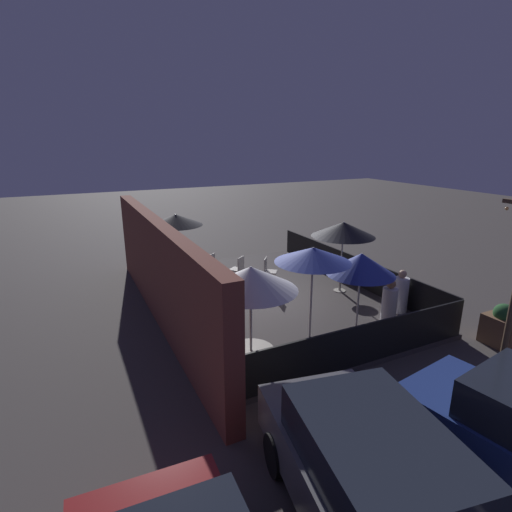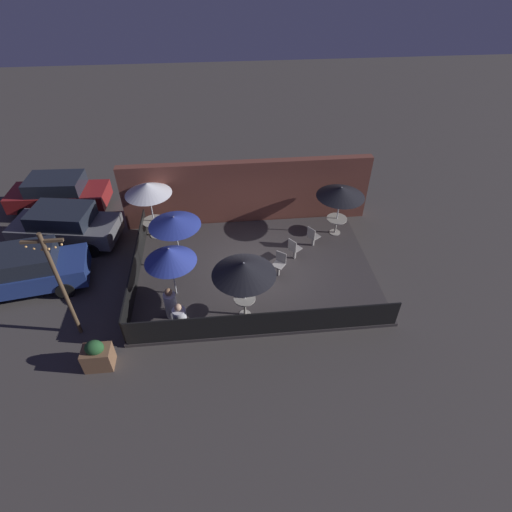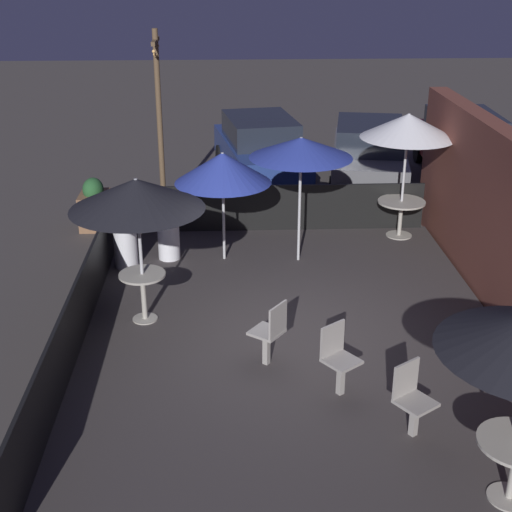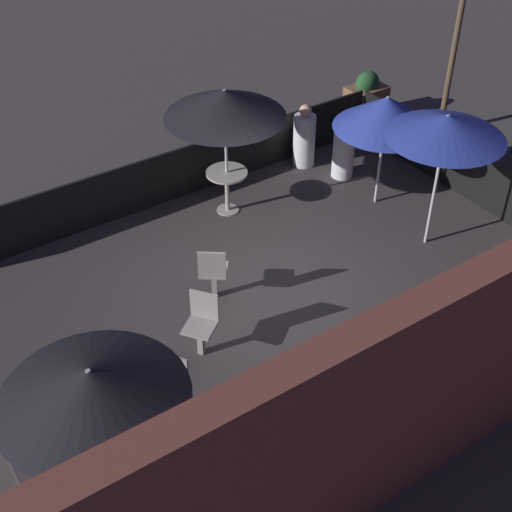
{
  "view_description": "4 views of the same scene",
  "coord_description": "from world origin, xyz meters",
  "views": [
    {
      "loc": [
        -10.23,
        5.47,
        4.85
      ],
      "look_at": [
        0.69,
        0.16,
        1.27
      ],
      "focal_mm": 28.0,
      "sensor_mm": 36.0,
      "label": 1
    },
    {
      "loc": [
        -1.07,
        -11.16,
        10.09
      ],
      "look_at": [
        -0.02,
        -0.6,
        1.24
      ],
      "focal_mm": 28.0,
      "sensor_mm": 36.0,
      "label": 2
    },
    {
      "loc": [
        9.27,
        -0.95,
        5.37
      ],
      "look_at": [
        -0.05,
        -0.54,
        1.37
      ],
      "focal_mm": 50.0,
      "sensor_mm": 36.0,
      "label": 3
    },
    {
      "loc": [
        4.8,
        6.56,
        7.18
      ],
      "look_at": [
        0.53,
        0.24,
        1.19
      ],
      "focal_mm": 50.0,
      "sensor_mm": 36.0,
      "label": 4
    }
  ],
  "objects": [
    {
      "name": "patio_chair_1",
      "position": [
        1.53,
        0.43,
        0.64
      ],
      "size": [
        0.56,
        0.56,
        0.94
      ],
      "rotation": [
        0.0,
        0.0,
        0.64
      ],
      "color": "gray",
      "rests_on": "patio_deck"
    },
    {
      "name": "patron_0",
      "position": [
        -2.94,
        -2.02,
        0.65
      ],
      "size": [
        0.5,
        0.5,
        1.19
      ],
      "rotation": [
        0.0,
        0.0,
        5.97
      ],
      "color": "silver",
      "rests_on": "patio_deck"
    },
    {
      "name": "patio_deck",
      "position": [
        0.0,
        0.0,
        0.06
      ],
      "size": [
        8.72,
        6.29,
        0.12
      ],
      "color": "#383333",
      "rests_on": "ground_plane"
    },
    {
      "name": "dining_table_2",
      "position": [
        3.56,
        1.94,
        0.69
      ],
      "size": [
        0.83,
        0.83,
        0.72
      ],
      "color": "#9E998E",
      "rests_on": "patio_deck"
    },
    {
      "name": "patron_1",
      "position": [
        -2.6,
        -2.77,
        0.66
      ],
      "size": [
        0.47,
        0.47,
        1.23
      ],
      "rotation": [
        0.0,
        0.0,
        3.28
      ],
      "color": "silver",
      "rests_on": "patio_deck"
    },
    {
      "name": "light_post",
      "position": [
        -5.86,
        -2.35,
        2.2
      ],
      "size": [
        1.1,
        0.12,
        3.93
      ],
      "color": "brown",
      "rests_on": "ground_plane"
    },
    {
      "name": "patio_umbrella_2",
      "position": [
        3.56,
        1.94,
        2.08
      ],
      "size": [
        1.9,
        1.9,
        2.17
      ],
      "color": "#B2B2B7",
      "rests_on": "patio_deck"
    },
    {
      "name": "ground_plane",
      "position": [
        0.0,
        0.0,
        0.0
      ],
      "size": [
        60.0,
        60.0,
        0.0
      ],
      "primitive_type": "plane",
      "color": "#423D3A"
    },
    {
      "name": "patio_umbrella_3",
      "position": [
        -2.87,
        -1.01,
        1.86
      ],
      "size": [
        1.72,
        1.72,
        2.02
      ],
      "color": "#B2B2B7",
      "rests_on": "patio_deck"
    },
    {
      "name": "dining_table_0",
      "position": [
        -0.55,
        -2.24,
        0.72
      ],
      "size": [
        0.71,
        0.71,
        0.78
      ],
      "color": "#9E998E",
      "rests_on": "patio_deck"
    },
    {
      "name": "patio_umbrella_4",
      "position": [
        -2.76,
        0.36,
        2.24
      ],
      "size": [
        1.82,
        1.82,
        2.3
      ],
      "color": "#B2B2B7",
      "rests_on": "patio_deck"
    },
    {
      "name": "patio_umbrella_0",
      "position": [
        -0.55,
        -2.24,
        2.15
      ],
      "size": [
        1.98,
        1.98,
        2.27
      ],
      "color": "#B2B2B7",
      "rests_on": "patio_deck"
    },
    {
      "name": "patio_chair_2",
      "position": [
        0.85,
        -0.39,
        0.65
      ],
      "size": [
        0.56,
        0.56,
        0.96
      ],
      "rotation": [
        0.0,
        0.0,
        -2.22
      ],
      "color": "gray",
      "rests_on": "patio_deck"
    },
    {
      "name": "building_wall",
      "position": [
        0.0,
        3.38,
        1.42
      ],
      "size": [
        10.32,
        0.36,
        2.84
      ],
      "color": "brown",
      "rests_on": "ground_plane"
    },
    {
      "name": "patio_chair_0",
      "position": [
        2.41,
        1.16,
        0.61
      ],
      "size": [
        0.56,
        0.56,
        0.9
      ],
      "rotation": [
        0.0,
        0.0,
        0.6
      ],
      "color": "gray",
      "rests_on": "patio_deck"
    },
    {
      "name": "fence_side_left",
      "position": [
        -4.32,
        0.0,
        0.59
      ],
      "size": [
        0.05,
        6.09,
        0.95
      ],
      "color": "black",
      "rests_on": "patio_deck"
    },
    {
      "name": "planter_box",
      "position": [
        -4.96,
        -3.71,
        0.48
      ],
      "size": [
        0.82,
        0.58,
        1.07
      ],
      "color": "brown",
      "rests_on": "ground_plane"
    },
    {
      "name": "fence_front",
      "position": [
        0.0,
        -3.1,
        0.59
      ],
      "size": [
        8.52,
        0.05,
        0.95
      ],
      "color": "black",
      "rests_on": "patio_deck"
    }
  ]
}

